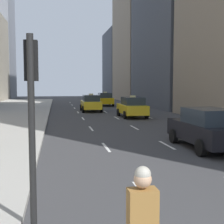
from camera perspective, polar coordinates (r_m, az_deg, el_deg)
name	(u,v)px	position (r m, az deg, el deg)	size (l,w,h in m)	color
lane_markings	(124,122)	(23.01, 2.28, -1.86)	(5.72, 56.00, 0.01)	white
taxi_second	(91,103)	(32.39, -3.89, 1.64)	(2.02, 4.40, 1.87)	yellow
taxi_third	(132,107)	(26.46, 3.70, 0.92)	(2.02, 4.40, 1.87)	yellow
taxi_fourth	(105,99)	(41.36, -1.34, 2.36)	(2.02, 4.40, 1.87)	yellow
sedan_black_near	(207,128)	(13.95, 16.91, -2.85)	(2.02, 4.56, 1.74)	black
traffic_light_pole	(32,102)	(5.72, -14.49, 1.71)	(0.24, 0.42, 3.60)	black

